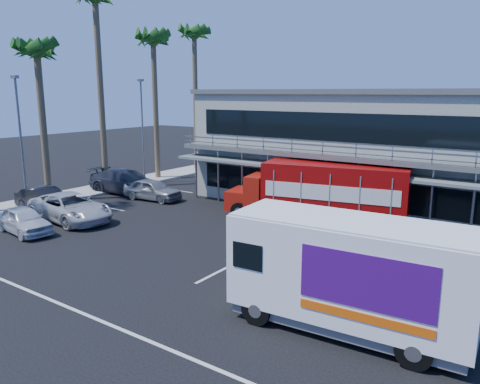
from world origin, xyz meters
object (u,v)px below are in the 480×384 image
Objects in this scene: white_van at (349,273)px; parked_car_b at (46,200)px; parked_car_a at (24,220)px; red_truck at (322,191)px.

parked_car_b is at bearing 167.09° from white_van.
parked_car_a is at bearing -135.37° from parked_car_b.
parked_car_b is (-20.60, 3.29, -1.12)m from white_van.
parked_car_a is 4.39m from parked_car_b.
red_truck is 1.40× the size of white_van.
red_truck reaches higher than parked_car_b.
white_van is 1.63× the size of parked_car_b.
red_truck is at bearing -41.22° from parked_car_a.
red_truck is 16.50m from parked_car_b.
white_van reaches higher than parked_car_b.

